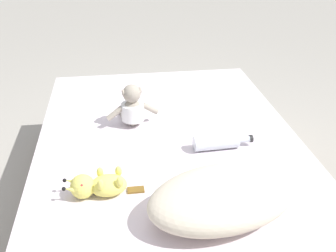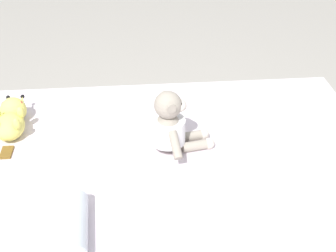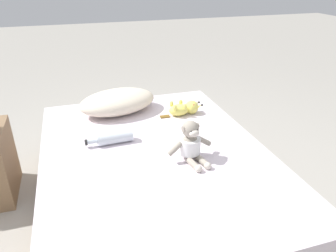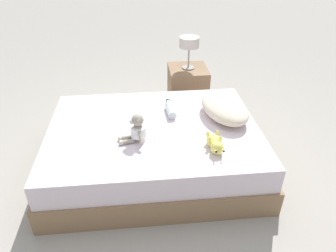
{
  "view_description": "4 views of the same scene",
  "coord_description": "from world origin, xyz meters",
  "px_view_note": "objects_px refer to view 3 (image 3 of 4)",
  "views": [
    {
      "loc": [
        0.25,
        1.76,
        1.46
      ],
      "look_at": [
        0.0,
        0.0,
        0.49
      ],
      "focal_mm": 42.36,
      "sensor_mm": 36.0,
      "label": 1
    },
    {
      "loc": [
        -1.16,
        -0.01,
        1.44
      ],
      "look_at": [
        0.17,
        -0.13,
        0.54
      ],
      "focal_mm": 49.47,
      "sensor_mm": 36.0,
      "label": 2
    },
    {
      "loc": [
        -0.41,
        -1.59,
        1.43
      ],
      "look_at": [
        0.12,
        0.11,
        0.53
      ],
      "focal_mm": 34.06,
      "sensor_mm": 36.0,
      "label": 3
    },
    {
      "loc": [
        2.25,
        -0.1,
        1.9
      ],
      "look_at": [
        0.15,
        0.11,
        0.54
      ],
      "focal_mm": 33.78,
      "sensor_mm": 36.0,
      "label": 4
    }
  ],
  "objects_px": {
    "plush_monkey": "(191,144)",
    "bed": "(155,181)",
    "glass_bottle": "(114,138)",
    "plush_yellow_creature": "(184,108)",
    "pillow": "(118,102)"
  },
  "relations": [
    {
      "from": "bed",
      "to": "plush_monkey",
      "type": "xyz_separation_m",
      "value": [
        0.17,
        -0.14,
        0.32
      ]
    },
    {
      "from": "plush_monkey",
      "to": "bed",
      "type": "bearing_deg",
      "value": 141.28
    },
    {
      "from": "bed",
      "to": "pillow",
      "type": "xyz_separation_m",
      "value": [
        -0.12,
        0.64,
        0.31
      ]
    },
    {
      "from": "pillow",
      "to": "plush_monkey",
      "type": "bearing_deg",
      "value": -69.54
    },
    {
      "from": "plush_yellow_creature",
      "to": "glass_bottle",
      "type": "bearing_deg",
      "value": -153.68
    },
    {
      "from": "plush_monkey",
      "to": "pillow",
      "type": "bearing_deg",
      "value": 110.46
    },
    {
      "from": "bed",
      "to": "plush_monkey",
      "type": "height_order",
      "value": "plush_monkey"
    },
    {
      "from": "plush_yellow_creature",
      "to": "glass_bottle",
      "type": "distance_m",
      "value": 0.64
    },
    {
      "from": "plush_monkey",
      "to": "glass_bottle",
      "type": "bearing_deg",
      "value": 141.94
    },
    {
      "from": "bed",
      "to": "plush_monkey",
      "type": "bearing_deg",
      "value": -38.72
    },
    {
      "from": "bed",
      "to": "plush_yellow_creature",
      "type": "bearing_deg",
      "value": 52.18
    },
    {
      "from": "pillow",
      "to": "plush_monkey",
      "type": "height_order",
      "value": "plush_monkey"
    },
    {
      "from": "bed",
      "to": "glass_bottle",
      "type": "distance_m",
      "value": 0.38
    },
    {
      "from": "glass_bottle",
      "to": "bed",
      "type": "bearing_deg",
      "value": -37.53
    },
    {
      "from": "bed",
      "to": "plush_yellow_creature",
      "type": "distance_m",
      "value": 0.63
    }
  ]
}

